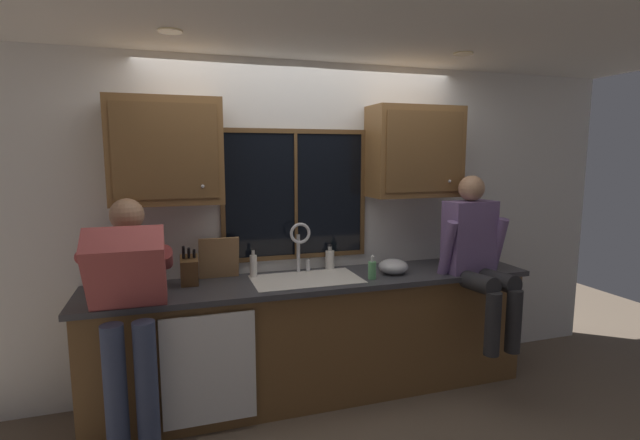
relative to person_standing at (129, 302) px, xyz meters
The scene contains 24 objects.
back_wall 1.49m from the person_standing, 27.73° to the left, with size 5.68×0.12×2.55m, color silver.
ceiling_downlight_left 1.61m from the person_standing, ahead, with size 0.14×0.14×0.01m, color #FFEAB2.
ceiling_downlight_right 2.77m from the person_standing, ahead, with size 0.14×0.14×0.01m, color #FFEAB2.
window_glass 1.46m from the person_standing, 26.92° to the left, with size 1.10×0.02×0.95m, color black.
window_frame_top 1.71m from the person_standing, 26.54° to the left, with size 1.17×0.02×0.04m, color brown.
window_frame_bottom 1.35m from the person_standing, 26.54° to the left, with size 1.17×0.02×0.04m, color brown.
window_frame_left 1.04m from the person_standing, 43.41° to the left, with size 0.04×0.02×0.95m, color brown.
window_frame_right 1.95m from the person_standing, 18.74° to the left, with size 0.04×0.02×0.95m, color brown.
window_mullion_center 1.46m from the person_standing, 26.46° to the left, with size 0.02×0.02×0.95m, color brown.
lower_cabinet_run 1.43m from the person_standing, 14.28° to the left, with size 3.28×0.58×0.88m, color brown.
countertop 1.33m from the person_standing, 13.44° to the left, with size 3.34×0.62×0.04m, color #38383D.
dishwasher_front 0.68m from the person_standing, ahead, with size 0.60×0.02×0.74m, color white.
upper_cabinet_left 1.03m from the person_standing, 60.71° to the left, with size 0.74×0.36×0.72m.
upper_cabinet_right 2.37m from the person_standing, 11.78° to the left, with size 0.74×0.36×0.72m.
sink 1.25m from the person_standing, 14.84° to the left, with size 0.80×0.46×0.21m.
faucet 1.33m from the person_standing, 22.40° to the left, with size 0.18×0.09×0.40m.
person_standing is the anchor object (origin of this frame).
person_sitting_on_counter 2.49m from the person_standing, ahead, with size 0.54×0.61×1.26m.
knife_block 0.54m from the person_standing, 46.71° to the left, with size 0.12×0.18×0.32m.
cutting_board 0.80m from the person_standing, 42.22° to the left, with size 0.29×0.02×0.32m, color #997047.
mixing_bowl 1.92m from the person_standing, ahead, with size 0.23×0.23×0.12m, color #B7B7BC.
soap_dispenser 1.68m from the person_standing, ahead, with size 0.06×0.07×0.18m.
bottle_green_glass 1.57m from the person_standing, 20.75° to the left, with size 0.07×0.07×0.20m.
bottle_tall_clear 0.98m from the person_standing, 30.72° to the left, with size 0.05×0.05×0.22m.
Camera 1 is at (-1.02, -3.52, 1.84)m, focal length 26.00 mm.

